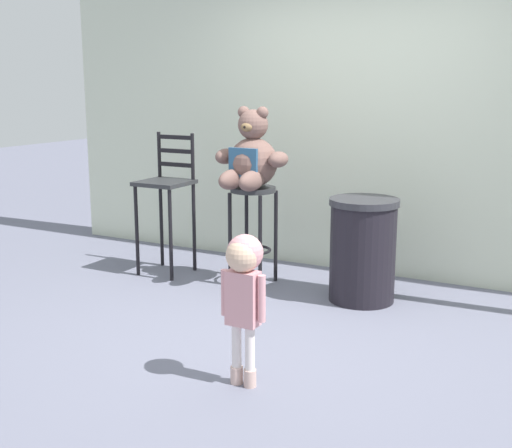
# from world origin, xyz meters

# --- Properties ---
(ground_plane) EXTENTS (24.00, 24.00, 0.00)m
(ground_plane) POSITION_xyz_m (0.00, 0.00, 0.00)
(ground_plane) COLOR slate
(building_wall) EXTENTS (6.19, 0.30, 3.24)m
(building_wall) POSITION_xyz_m (0.00, 1.82, 1.62)
(building_wall) COLOR beige
(building_wall) RESTS_ON ground_plane
(bar_stool_with_teddy) EXTENTS (0.37, 0.37, 0.82)m
(bar_stool_with_teddy) POSITION_xyz_m (-0.65, 0.91, 0.58)
(bar_stool_with_teddy) COLOR #292B2D
(bar_stool_with_teddy) RESTS_ON ground_plane
(teddy_bear) EXTENTS (0.63, 0.56, 0.65)m
(teddy_bear) POSITION_xyz_m (-0.65, 0.88, 1.05)
(teddy_bear) COLOR brown
(teddy_bear) RESTS_ON bar_stool_with_teddy
(child_walking) EXTENTS (0.27, 0.22, 0.86)m
(child_walking) POSITION_xyz_m (0.23, -0.80, 0.62)
(child_walking) COLOR #CAA69B
(child_walking) RESTS_ON ground_plane
(trash_bin) EXTENTS (0.53, 0.53, 0.80)m
(trash_bin) POSITION_xyz_m (0.31, 0.91, 0.40)
(trash_bin) COLOR black
(trash_bin) RESTS_ON ground_plane
(bar_chair_empty) EXTENTS (0.42, 0.42, 1.22)m
(bar_chair_empty) POSITION_xyz_m (-1.47, 0.85, 0.72)
(bar_chair_empty) COLOR #292B2D
(bar_chair_empty) RESTS_ON ground_plane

